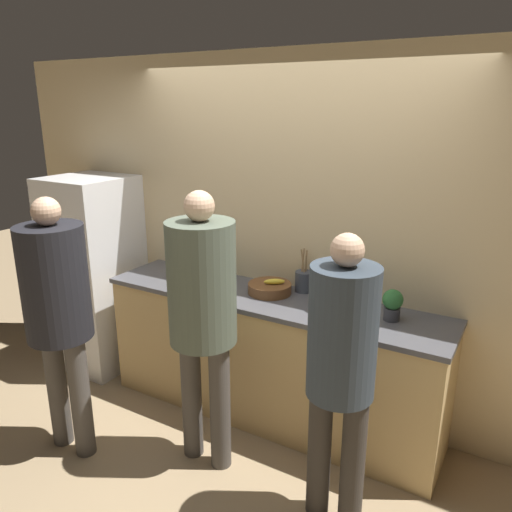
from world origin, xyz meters
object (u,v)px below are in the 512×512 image
Objects in this scene: fruit_bowl at (270,288)px; bottle_green at (223,271)px; person_left at (57,302)px; refrigerator at (96,273)px; person_center at (202,303)px; utensil_crock at (304,281)px; bottle_dark at (342,294)px; potted_plant at (392,304)px; cup_blue at (317,305)px; person_right at (341,360)px.

bottle_green is at bearing 173.90° from fruit_bowl.
person_left is 1.41m from fruit_bowl.
person_center is at bearing -20.73° from refrigerator.
utensil_crock is (0.27, 0.86, -0.07)m from person_center.
bottle_dark is at bearing 51.77° from person_center.
utensil_crock is 1.65× the size of bottle_dark.
fruit_bowl is 1.62× the size of bottle_dark.
person_left is at bearing -156.86° from person_center.
bottle_green is 1.31m from potted_plant.
potted_plant is (0.69, -0.18, 0.03)m from utensil_crock.
cup_blue is 0.47m from potted_plant.
refrigerator is 2.09m from cup_blue.
bottle_green is at bearing 66.25° from person_left.
bottle_green is 1.01× the size of potted_plant.
cup_blue is (-0.40, 0.62, -0.01)m from person_right.
person_center is at bearing -107.19° from utensil_crock.
bottle_green is 1.06× the size of bottle_dark.
potted_plant reaches higher than fruit_bowl.
refrigerator is at bearing 159.27° from person_center.
person_center is at bearing -144.36° from potted_plant.
fruit_bowl is 0.88m from potted_plant.
person_center is at bearing -128.23° from bottle_dark.
person_right is at bearing -54.88° from utensil_crock.
utensil_crock is at bearing 125.12° from person_right.
refrigerator reaches higher than person_right.
cup_blue is (2.08, -0.02, 0.15)m from refrigerator.
refrigerator is 2.20m from bottle_dark.
utensil_crock is 3.63× the size of cup_blue.
refrigerator reaches higher than utensil_crock.
bottle_dark is (0.52, 0.06, 0.04)m from fruit_bowl.
potted_plant reaches higher than cup_blue.
cup_blue is at bearing -50.68° from utensil_crock.
bottle_green is at bearing 115.67° from person_center.
bottle_green is at bearing 168.62° from cup_blue.
fruit_bowl is at bearing 163.40° from cup_blue.
bottle_dark is (0.60, 0.76, -0.08)m from person_center.
person_center is at bearing 23.14° from person_left.
fruit_bowl is at bearing -6.10° from bottle_green.
person_center reaches higher than bottle_dark.
utensil_crock reaches higher than bottle_dark.
bottle_green is 2.32× the size of cup_blue.
bottle_green is (-0.63, -0.11, -0.00)m from utensil_crock.
refrigerator is at bearing -176.51° from fruit_bowl.
bottle_green is (-1.26, 0.79, 0.03)m from person_right.
person_left reaches higher than person_right.
fruit_bowl is 0.25m from utensil_crock.
utensil_crock is at bearing 165.67° from potted_plant.
person_center is 1.07× the size of person_right.
bottle_green is at bearing 6.86° from refrigerator.
person_center is 20.44× the size of cup_blue.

